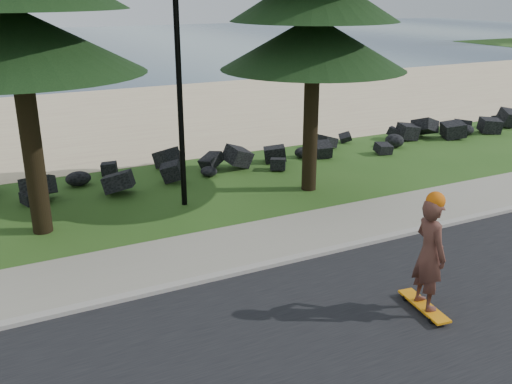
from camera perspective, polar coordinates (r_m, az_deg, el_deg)
ground at (r=12.10m, az=-2.00°, el=-6.06°), size 160.00×160.00×0.00m
road at (r=8.78m, az=10.91°, el=-17.35°), size 160.00×7.00×0.02m
kerb at (r=11.35m, az=-0.10°, el=-7.60°), size 160.00×0.20×0.10m
sidewalk at (r=12.25m, az=-2.40°, el=-5.53°), size 160.00×2.00×0.08m
beach_sand at (r=25.40m, az=-15.85°, el=6.96°), size 160.00×15.00×0.01m
ocean at (r=61.34m, az=-22.83°, el=13.22°), size 160.00×58.00×0.01m
seawall_boulders at (r=17.01m, az=-9.88°, el=1.36°), size 60.00×2.40×1.10m
lamp_post at (r=13.94m, az=-7.88°, el=14.88°), size 0.25×0.14×8.14m
skateboarder at (r=9.94m, az=16.97°, el=-5.97°), size 0.55×1.19×2.17m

